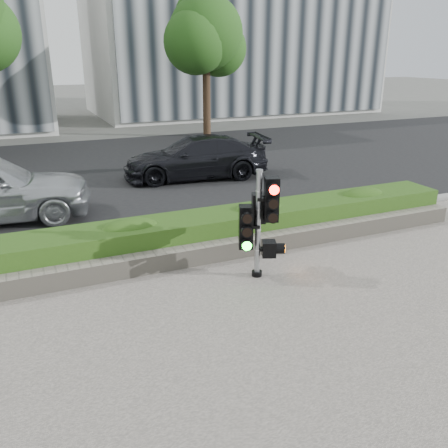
% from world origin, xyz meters
% --- Properties ---
extents(ground, '(120.00, 120.00, 0.00)m').
position_xyz_m(ground, '(0.00, 0.00, 0.00)').
color(ground, '#51514C').
rests_on(ground, ground).
extents(sidewalk, '(16.00, 11.00, 0.03)m').
position_xyz_m(sidewalk, '(0.00, -2.50, 0.01)').
color(sidewalk, '#9E9389').
rests_on(sidewalk, ground).
extents(road, '(60.00, 13.00, 0.02)m').
position_xyz_m(road, '(0.00, 10.00, 0.01)').
color(road, black).
rests_on(road, ground).
extents(curb, '(60.00, 0.25, 0.12)m').
position_xyz_m(curb, '(0.00, 3.15, 0.06)').
color(curb, gray).
rests_on(curb, ground).
extents(stone_wall, '(12.00, 0.32, 0.34)m').
position_xyz_m(stone_wall, '(0.00, 1.90, 0.20)').
color(stone_wall, gray).
rests_on(stone_wall, sidewalk).
extents(hedge, '(12.00, 1.00, 0.68)m').
position_xyz_m(hedge, '(0.00, 2.55, 0.37)').
color(hedge, '#4C8228').
rests_on(hedge, sidewalk).
extents(building_right, '(18.00, 10.00, 12.00)m').
position_xyz_m(building_right, '(11.00, 25.00, 6.00)').
color(building_right, '#B7B7B2').
rests_on(building_right, ground).
extents(tree_right, '(4.10, 3.58, 6.53)m').
position_xyz_m(tree_right, '(5.48, 15.55, 4.48)').
color(tree_right, black).
rests_on(tree_right, ground).
extents(traffic_signal, '(0.71, 0.60, 1.92)m').
position_xyz_m(traffic_signal, '(0.68, 0.97, 1.09)').
color(traffic_signal, black).
rests_on(traffic_signal, sidewalk).
extents(car_dark, '(4.70, 2.43, 1.30)m').
position_xyz_m(car_dark, '(2.15, 8.05, 0.67)').
color(car_dark, black).
rests_on(car_dark, road).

